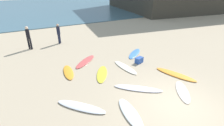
# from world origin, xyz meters

# --- Properties ---
(ground_plane) EXTENTS (120.00, 120.00, 0.00)m
(ground_plane) POSITION_xyz_m (0.00, 0.00, 0.00)
(ground_plane) COLOR tan
(ocean_water) EXTENTS (120.00, 40.00, 0.08)m
(ocean_water) POSITION_xyz_m (0.00, 37.04, 0.04)
(ocean_water) COLOR #426675
(ocean_water) RESTS_ON ground_plane
(surfboard_0) EXTENTS (2.16, 1.96, 0.08)m
(surfboard_0) POSITION_xyz_m (-0.72, 1.80, 0.04)
(surfboard_0) COLOR white
(surfboard_0) RESTS_ON ground_plane
(surfboard_1) EXTENTS (0.80, 1.99, 0.08)m
(surfboard_1) POSITION_xyz_m (-3.30, 5.18, 0.04)
(surfboard_1) COLOR orange
(surfboard_1) RESTS_ON ground_plane
(surfboard_2) EXTENTS (1.58, 1.87, 0.06)m
(surfboard_2) POSITION_xyz_m (1.05, 0.56, 0.03)
(surfboard_2) COLOR silver
(surfboard_2) RESTS_ON ground_plane
(surfboard_3) EXTENTS (0.67, 2.24, 0.07)m
(surfboard_3) POSITION_xyz_m (0.00, 4.10, 0.04)
(surfboard_3) COLOR white
(surfboard_3) RESTS_ON ground_plane
(surfboard_4) EXTENTS (1.52, 2.08, 0.06)m
(surfboard_4) POSITION_xyz_m (-1.64, 4.05, 0.03)
(surfboard_4) COLOR yellow
(surfboard_4) RESTS_ON ground_plane
(surfboard_5) EXTENTS (0.88, 2.06, 0.09)m
(surfboard_5) POSITION_xyz_m (-2.07, 0.50, 0.04)
(surfboard_5) COLOR white
(surfboard_5) RESTS_ON ground_plane
(surfboard_6) EXTENTS (2.09, 1.93, 0.07)m
(surfboard_6) POSITION_xyz_m (-1.88, 6.12, 0.04)
(surfboard_6) COLOR #E25450
(surfboard_6) RESTS_ON ground_plane
(surfboard_7) EXTENTS (2.03, 1.77, 0.08)m
(surfboard_7) POSITION_xyz_m (1.85, 5.69, 0.04)
(surfboard_7) COLOR #4E8FE0
(surfboard_7) RESTS_ON ground_plane
(surfboard_8) EXTENTS (1.90, 2.06, 0.09)m
(surfboard_8) POSITION_xyz_m (-3.70, 1.83, 0.04)
(surfboard_8) COLOR white
(surfboard_8) RESTS_ON ground_plane
(surfboard_9) EXTENTS (1.29, 2.46, 0.09)m
(surfboard_9) POSITION_xyz_m (2.05, 1.93, 0.04)
(surfboard_9) COLOR orange
(surfboard_9) RESTS_ON ground_plane
(beachgoer_near) EXTENTS (0.40, 0.40, 1.83)m
(beachgoer_near) POSITION_xyz_m (-4.84, 10.53, 1.03)
(beachgoer_near) COLOR black
(beachgoer_near) RESTS_ON ground_plane
(beachgoer_mid) EXTENTS (0.39, 0.39, 1.71)m
(beachgoer_mid) POSITION_xyz_m (-2.46, 10.83, 0.95)
(beachgoer_mid) COLOR #191E33
(beachgoer_mid) RESTS_ON ground_plane
(beach_cooler) EXTENTS (0.62, 0.48, 0.37)m
(beach_cooler) POSITION_xyz_m (1.22, 4.31, 0.18)
(beach_cooler) COLOR #2D56B2
(beach_cooler) RESTS_ON ground_plane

